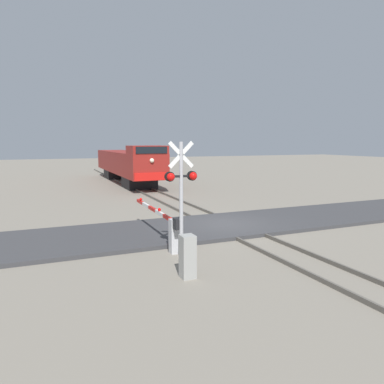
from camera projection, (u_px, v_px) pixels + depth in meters
ground_plane at (225, 227)px, 17.73m from camera, size 160.00×160.00×0.00m
rail_track_left at (212, 226)px, 17.44m from camera, size 0.08×80.00×0.15m
rail_track_right at (237, 224)px, 18.00m from camera, size 0.08×80.00×0.15m
road_surface at (225, 225)px, 17.72m from camera, size 36.00×4.86×0.16m
locomotive at (127, 164)px, 36.59m from camera, size 3.02×18.15×3.84m
crossing_signal at (181, 186)px, 12.66m from camera, size 1.18×0.33×4.16m
crossing_gate at (168, 226)px, 14.06m from camera, size 0.36×5.94×1.41m
utility_cabinet at (188, 257)px, 10.98m from camera, size 0.43×0.44×1.34m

